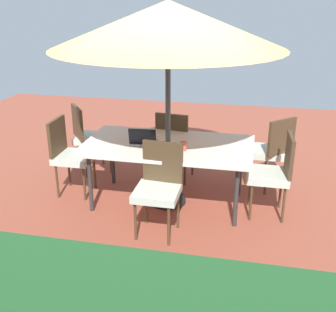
{
  "coord_description": "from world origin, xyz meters",
  "views": [
    {
      "loc": [
        -0.97,
        4.55,
        2.44
      ],
      "look_at": [
        0.0,
        0.0,
        0.61
      ],
      "focal_mm": 44.87,
      "sensor_mm": 36.0,
      "label": 1
    }
  ],
  "objects_px": {
    "chair_east": "(70,152)",
    "chair_south": "(175,142)",
    "chair_southwest": "(272,149)",
    "cup": "(183,146)",
    "laptop": "(144,140)",
    "dining_table": "(168,148)",
    "chair_southeast": "(89,135)",
    "chair_west": "(274,171)",
    "patio_umbrella": "(168,25)",
    "chair_north": "(159,185)"
  },
  "relations": [
    {
      "from": "chair_north",
      "to": "chair_southwest",
      "type": "relative_size",
      "value": 1.0
    },
    {
      "from": "chair_southwest",
      "to": "cup",
      "type": "height_order",
      "value": "chair_southwest"
    },
    {
      "from": "chair_south",
      "to": "cup",
      "type": "xyz_separation_m",
      "value": [
        -0.26,
        0.85,
        0.27
      ]
    },
    {
      "from": "chair_southeast",
      "to": "patio_umbrella",
      "type": "bearing_deg",
      "value": -157.17
    },
    {
      "from": "dining_table",
      "to": "patio_umbrella",
      "type": "bearing_deg",
      "value": 0.0
    },
    {
      "from": "patio_umbrella",
      "to": "chair_southeast",
      "type": "distance_m",
      "value": 2.15
    },
    {
      "from": "laptop",
      "to": "cup",
      "type": "relative_size",
      "value": 3.32
    },
    {
      "from": "chair_east",
      "to": "cup",
      "type": "bearing_deg",
      "value": -97.97
    },
    {
      "from": "chair_south",
      "to": "laptop",
      "type": "xyz_separation_m",
      "value": [
        0.23,
        0.75,
        0.26
      ]
    },
    {
      "from": "cup",
      "to": "chair_north",
      "type": "bearing_deg",
      "value": 71.37
    },
    {
      "from": "chair_east",
      "to": "chair_north",
      "type": "bearing_deg",
      "value": -118.39
    },
    {
      "from": "chair_north",
      "to": "chair_east",
      "type": "bearing_deg",
      "value": 156.83
    },
    {
      "from": "chair_east",
      "to": "chair_southeast",
      "type": "relative_size",
      "value": 1.0
    },
    {
      "from": "patio_umbrella",
      "to": "chair_east",
      "type": "height_order",
      "value": "patio_umbrella"
    },
    {
      "from": "laptop",
      "to": "cup",
      "type": "distance_m",
      "value": 0.5
    },
    {
      "from": "chair_west",
      "to": "cup",
      "type": "xyz_separation_m",
      "value": [
        1.02,
        0.13,
        0.27
      ]
    },
    {
      "from": "dining_table",
      "to": "cup",
      "type": "distance_m",
      "value": 0.29
    },
    {
      "from": "chair_southwest",
      "to": "chair_north",
      "type": "bearing_deg",
      "value": 4.63
    },
    {
      "from": "chair_southwest",
      "to": "cup",
      "type": "distance_m",
      "value": 1.35
    },
    {
      "from": "chair_east",
      "to": "chair_south",
      "type": "distance_m",
      "value": 1.39
    },
    {
      "from": "dining_table",
      "to": "chair_east",
      "type": "xyz_separation_m",
      "value": [
        1.27,
        -0.01,
        -0.17
      ]
    },
    {
      "from": "chair_south",
      "to": "chair_north",
      "type": "bearing_deg",
      "value": 101.58
    },
    {
      "from": "chair_north",
      "to": "laptop",
      "type": "bearing_deg",
      "value": 122.51
    },
    {
      "from": "patio_umbrella",
      "to": "cup",
      "type": "bearing_deg",
      "value": 140.82
    },
    {
      "from": "chair_southwest",
      "to": "cup",
      "type": "bearing_deg",
      "value": -4.03
    },
    {
      "from": "chair_north",
      "to": "chair_east",
      "type": "relative_size",
      "value": 1.0
    },
    {
      "from": "patio_umbrella",
      "to": "chair_west",
      "type": "relative_size",
      "value": 2.61
    },
    {
      "from": "chair_north",
      "to": "laptop",
      "type": "height_order",
      "value": "laptop"
    },
    {
      "from": "chair_south",
      "to": "cup",
      "type": "bearing_deg",
      "value": 114.71
    },
    {
      "from": "chair_southeast",
      "to": "chair_north",
      "type": "bearing_deg",
      "value": -174.31
    },
    {
      "from": "dining_table",
      "to": "laptop",
      "type": "height_order",
      "value": "laptop"
    },
    {
      "from": "patio_umbrella",
      "to": "chair_southwest",
      "type": "relative_size",
      "value": 2.61
    },
    {
      "from": "patio_umbrella",
      "to": "dining_table",
      "type": "bearing_deg",
      "value": 0.0
    },
    {
      "from": "dining_table",
      "to": "chair_southwest",
      "type": "height_order",
      "value": "chair_southwest"
    },
    {
      "from": "chair_east",
      "to": "laptop",
      "type": "xyz_separation_m",
      "value": [
        -0.99,
        0.08,
        0.26
      ]
    },
    {
      "from": "chair_west",
      "to": "laptop",
      "type": "bearing_deg",
      "value": -92.47
    },
    {
      "from": "chair_east",
      "to": "chair_southwest",
      "type": "distance_m",
      "value": 2.58
    },
    {
      "from": "patio_umbrella",
      "to": "chair_southeast",
      "type": "bearing_deg",
      "value": -28.91
    },
    {
      "from": "chair_south",
      "to": "chair_southwest",
      "type": "distance_m",
      "value": 1.27
    },
    {
      "from": "patio_umbrella",
      "to": "chair_west",
      "type": "height_order",
      "value": "patio_umbrella"
    },
    {
      "from": "dining_table",
      "to": "laptop",
      "type": "distance_m",
      "value": 0.3
    },
    {
      "from": "chair_west",
      "to": "chair_south",
      "type": "distance_m",
      "value": 1.47
    },
    {
      "from": "cup",
      "to": "chair_southeast",
      "type": "bearing_deg",
      "value": -30.52
    },
    {
      "from": "dining_table",
      "to": "chair_east",
      "type": "relative_size",
      "value": 2.03
    },
    {
      "from": "chair_north",
      "to": "chair_west",
      "type": "height_order",
      "value": "same"
    },
    {
      "from": "patio_umbrella",
      "to": "chair_east",
      "type": "relative_size",
      "value": 2.61
    },
    {
      "from": "patio_umbrella",
      "to": "chair_east",
      "type": "xyz_separation_m",
      "value": [
        1.27,
        -0.01,
        -1.55
      ]
    },
    {
      "from": "chair_east",
      "to": "chair_south",
      "type": "height_order",
      "value": "same"
    },
    {
      "from": "chair_southeast",
      "to": "chair_southwest",
      "type": "bearing_deg",
      "value": -128.91
    },
    {
      "from": "chair_north",
      "to": "chair_southwest",
      "type": "bearing_deg",
      "value": 53.7
    }
  ]
}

